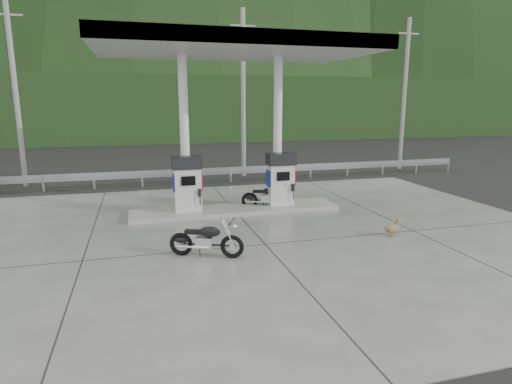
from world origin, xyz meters
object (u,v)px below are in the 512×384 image
object	(u,v)px
gas_pump_left	(188,184)
motorcycle_right	(206,240)
duck	(392,229)
motorcycle_left	(267,197)
gas_pump_right	(281,179)

from	to	relation	value
gas_pump_left	motorcycle_right	size ratio (longest dim) A/B	1.05
gas_pump_left	duck	xyz separation A→B (m)	(5.22, -3.75, -0.84)
duck	motorcycle_right	bearing A→B (deg)	164.40
gas_pump_left	duck	world-z (taller)	gas_pump_left
motorcycle_left	motorcycle_right	bearing A→B (deg)	-105.06
gas_pump_right	motorcycle_right	world-z (taller)	gas_pump_right
gas_pump_left	motorcycle_left	distance (m)	2.86
gas_pump_left	gas_pump_right	size ratio (longest dim) A/B	1.00
gas_pump_left	gas_pump_right	bearing A→B (deg)	0.00
duck	gas_pump_right	bearing A→B (deg)	100.21
gas_pump_right	motorcycle_right	size ratio (longest dim) A/B	1.05
motorcycle_left	motorcycle_right	world-z (taller)	motorcycle_right
gas_pump_right	motorcycle_left	distance (m)	0.79
gas_pump_right	duck	size ratio (longest dim) A/B	3.15
motorcycle_right	gas_pump_left	bearing A→B (deg)	113.49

